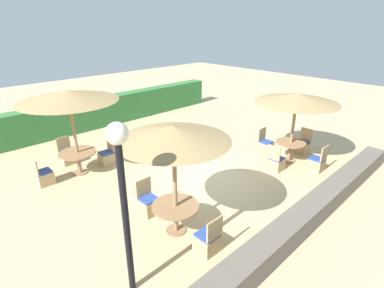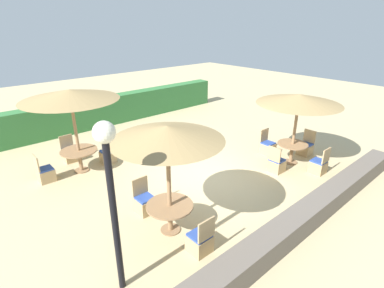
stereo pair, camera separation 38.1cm
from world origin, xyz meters
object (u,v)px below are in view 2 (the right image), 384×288
(patio_chair_back_left_west, at_px, (45,174))
(round_table_back_left, at_px, (79,154))
(round_table_front_right, at_px, (292,148))
(patio_chair_front_right_south, at_px, (318,166))
(patio_chair_front_right_east, at_px, (305,148))
(patio_chair_back_left_east, at_px, (108,155))
(parasol_back_left, at_px, (70,95))
(patio_chair_front_right_north, at_px, (267,147))
(lamp_post, at_px, (110,178))
(patio_chair_back_left_north, at_px, (70,154))
(parasol_front_right, at_px, (299,99))
(parasol_front_left, at_px, (167,134))
(round_table_front_left, at_px, (170,210))
(patio_chair_front_right_west, at_px, (276,164))
(patio_chair_front_left_north, at_px, (145,203))
(patio_chair_front_left_south, at_px, (200,241))

(patio_chair_back_left_west, bearing_deg, round_table_back_left, 87.41)
(round_table_front_right, distance_m, patio_chair_front_right_south, 1.07)
(patio_chair_front_right_east, bearing_deg, patio_chair_back_left_east, 53.81)
(parasol_back_left, height_order, patio_chair_front_right_north, parasol_back_left)
(patio_chair_front_right_east, xyz_separation_m, patio_chair_front_right_south, (-1.05, -1.05, 0.00))
(patio_chair_back_left_east, xyz_separation_m, round_table_front_right, (4.85, -4.32, 0.30))
(lamp_post, height_order, patio_chair_front_right_south, lamp_post)
(patio_chair_back_left_north, height_order, patio_chair_front_right_south, same)
(parasol_front_right, distance_m, parasol_front_left, 5.51)
(round_table_front_right, distance_m, patio_chair_front_right_east, 1.07)
(parasol_front_right, xyz_separation_m, patio_chair_front_right_north, (0.03, 1.03, -2.04))
(patio_chair_front_right_south, bearing_deg, patio_chair_back_left_east, 132.04)
(patio_chair_back_left_north, bearing_deg, patio_chair_back_left_east, 134.11)
(parasol_front_left, bearing_deg, round_table_front_left, 90.00)
(patio_chair_back_left_east, relative_size, parasol_front_right, 0.33)
(patio_chair_back_left_east, xyz_separation_m, patio_chair_front_right_south, (4.82, -5.35, 0.00))
(patio_chair_back_left_north, relative_size, patio_chair_back_left_east, 1.00)
(lamp_post, height_order, patio_chair_back_left_north, lamp_post)
(patio_chair_front_right_west, bearing_deg, patio_chair_front_left_north, -102.09)
(parasol_front_right, bearing_deg, round_table_front_right, 90.00)
(parasol_back_left, xyz_separation_m, patio_chair_front_left_south, (0.40, -5.44, -2.34))
(patio_chair_back_left_west, relative_size, round_table_front_right, 0.90)
(round_table_front_right, distance_m, round_table_front_left, 5.50)
(parasol_back_left, bearing_deg, patio_chair_front_right_south, -42.56)
(patio_chair_back_left_north, relative_size, patio_chair_back_left_west, 1.00)
(patio_chair_back_left_north, relative_size, parasol_front_left, 0.35)
(patio_chair_front_right_east, distance_m, patio_chair_front_right_south, 1.49)
(patio_chair_back_left_east, distance_m, patio_chair_front_right_south, 7.20)
(parasol_front_right, bearing_deg, patio_chair_back_left_north, 137.55)
(parasol_back_left, height_order, round_table_front_right, parasol_back_left)
(patio_chair_back_left_west, bearing_deg, round_table_front_right, 57.90)
(patio_chair_front_right_west, height_order, patio_chair_front_right_south, same)
(parasol_back_left, relative_size, round_table_back_left, 2.51)
(parasol_back_left, distance_m, parasol_front_left, 4.46)
(parasol_back_left, xyz_separation_m, round_table_front_right, (5.85, -4.32, -2.03))
(round_table_front_right, bearing_deg, patio_chair_back_left_west, 147.90)
(parasol_back_left, bearing_deg, patio_chair_front_right_north, -29.24)
(round_table_front_left, xyz_separation_m, patio_chair_front_left_north, (-0.03, 1.05, -0.31))
(lamp_post, bearing_deg, patio_chair_front_right_west, 7.14)
(round_table_back_left, xyz_separation_m, patio_chair_front_left_north, (0.32, -3.40, -0.35))
(patio_chair_back_left_east, relative_size, round_table_front_left, 0.84)
(parasol_back_left, distance_m, patio_chair_front_right_south, 8.25)
(lamp_post, bearing_deg, patio_chair_front_left_north, 46.37)
(patio_chair_front_right_west, relative_size, patio_chair_front_left_north, 1.00)
(patio_chair_front_right_west, relative_size, patio_chair_front_left_south, 1.00)
(patio_chair_back_left_west, bearing_deg, parasol_back_left, 87.41)
(parasol_front_left, bearing_deg, round_table_back_left, 94.52)
(parasol_back_left, bearing_deg, patio_chair_front_left_south, -85.78)
(patio_chair_back_left_north, distance_m, patio_chair_front_left_north, 4.42)
(round_table_front_left, height_order, patio_chair_front_left_north, patio_chair_front_left_north)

